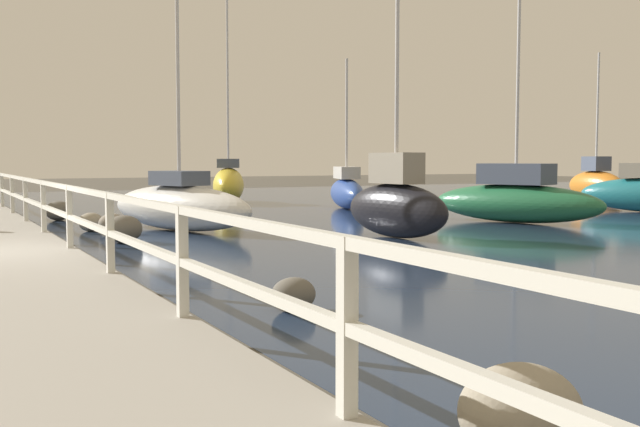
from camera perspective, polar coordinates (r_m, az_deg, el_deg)
name	(u,v)px	position (r m, az deg, el deg)	size (l,w,h in m)	color
railing	(69,205)	(13.74, -18.56, 0.60)	(0.10, 32.50, 1.10)	silver
boulder_water_edge	(124,229)	(16.61, -14.73, -1.15)	(0.80, 0.72, 0.60)	#666056
boulder_downstream	(59,211)	(23.21, -19.29, 0.20)	(0.77, 0.69, 0.58)	#666056
boulder_far_strip	(113,224)	(18.62, -15.52, -0.75)	(0.67, 0.60, 0.50)	gray
boulder_mid_strip	(520,412)	(4.76, 15.00, -14.40)	(0.77, 0.69, 0.58)	gray
boulder_near_dock	(91,222)	(19.46, -17.06, -0.63)	(0.63, 0.56, 0.47)	gray
boulder_upstream	(294,294)	(8.89, -2.03, -6.16)	(0.53, 0.48, 0.40)	#666056
sailboat_white	(180,205)	(19.08, -10.65, 0.61)	(3.04, 5.24, 7.58)	white
sailboat_black	(396,203)	(17.11, 5.82, 0.77)	(1.22, 3.42, 7.20)	black
sailboat_green	(516,199)	(21.83, 14.69, 1.08)	(3.12, 5.36, 7.57)	#236B42
sailboat_orange	(596,183)	(34.19, 20.26, 2.17)	(1.78, 3.58, 6.30)	orange
sailboat_yellow	(228,184)	(30.81, -6.99, 2.27)	(2.78, 4.32, 8.36)	gold
sailboat_blue	(346,191)	(27.30, 2.03, 1.74)	(2.53, 4.65, 5.41)	#2D4C9E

